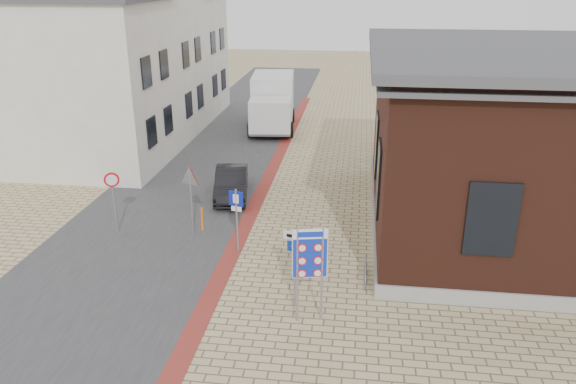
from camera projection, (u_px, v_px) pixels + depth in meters
The scene contains 16 objects.
ground at pixel (273, 310), 16.37m from camera, with size 120.00×120.00×0.00m, color tan.
road_strip at pixel (217, 152), 30.89m from camera, with size 7.00×60.00×0.02m, color #38383A.
curb_strip at pixel (264, 186), 25.85m from camera, with size 0.60×40.00×0.02m, color maroon.
brick_building at pixel (545, 140), 20.49m from camera, with size 13.00×13.00×6.80m.
townhouse_near at pixel (87, 84), 27.28m from camera, with size 7.40×6.40×8.30m.
townhouse_mid at pixel (134, 58), 32.68m from camera, with size 7.40×6.40×9.10m.
townhouse_far at pixel (168, 52), 38.37m from camera, with size 7.40×6.40×8.30m.
bike_rack at pixel (365, 271), 17.99m from camera, with size 0.08×1.80×0.60m.
sedan at pixel (231, 183), 24.52m from camera, with size 1.35×3.86×1.27m, color black.
box_truck at pixel (272, 102), 35.05m from camera, with size 3.14×6.47×3.27m.
border_sign at pixel (310, 256), 15.16m from camera, with size 0.96×0.24×2.84m.
essen_sign at pixel (295, 254), 15.96m from camera, with size 0.67×0.22×2.55m.
parking_sign at pixel (237, 210), 19.20m from camera, with size 0.52×0.15×2.37m.
yield_sign at pixel (190, 183), 20.51m from camera, with size 0.87×0.43×2.61m.
speed_sign at pixel (113, 192), 20.75m from camera, with size 0.53×0.26×2.40m.
bollard at pixel (202, 219), 21.24m from camera, with size 0.09×0.09×0.95m, color orange.
Camera 1 is at (2.23, -13.84, 9.14)m, focal length 35.00 mm.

